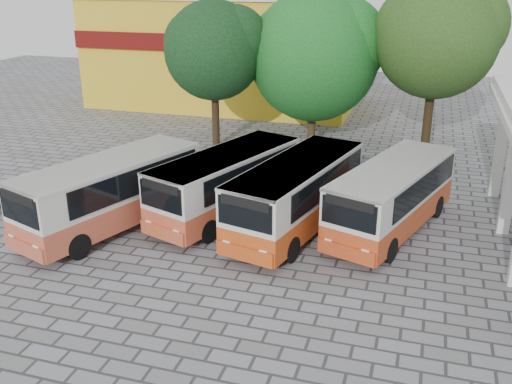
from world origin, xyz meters
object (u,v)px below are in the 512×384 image
(bus_centre_left, at_px, (227,180))
(bus_far_right, at_px, (393,194))
(bus_far_left, at_px, (111,190))
(bus_centre_right, at_px, (297,192))

(bus_centre_left, height_order, bus_far_right, bus_centre_left)
(bus_far_left, relative_size, bus_centre_left, 1.04)
(bus_far_left, bearing_deg, bus_far_right, 34.56)
(bus_centre_right, bearing_deg, bus_centre_left, -176.16)
(bus_far_left, height_order, bus_far_right, bus_far_left)
(bus_centre_left, distance_m, bus_far_right, 6.84)
(bus_centre_right, bearing_deg, bus_far_left, -151.09)
(bus_centre_left, bearing_deg, bus_far_left, -128.86)
(bus_far_left, relative_size, bus_centre_right, 1.02)
(bus_far_left, xyz_separation_m, bus_centre_left, (4.03, 2.52, -0.06))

